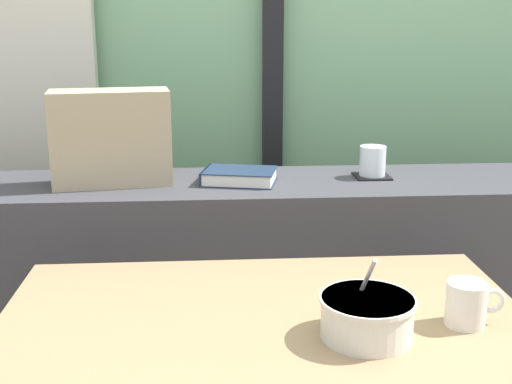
{
  "coord_description": "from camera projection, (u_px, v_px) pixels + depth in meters",
  "views": [
    {
      "loc": [
        -0.19,
        -1.24,
        1.28
      ],
      "look_at": [
        -0.07,
        0.47,
        0.82
      ],
      "focal_mm": 45.96,
      "sensor_mm": 36.0,
      "label": 1
    }
  ],
  "objects": [
    {
      "name": "ceramic_mug",
      "position": [
        467.0,
        304.0,
        1.23
      ],
      "size": [
        0.11,
        0.08,
        0.08
      ],
      "color": "silver",
      "rests_on": "breakfast_table"
    },
    {
      "name": "throw_pillow",
      "position": [
        111.0,
        138.0,
        1.79
      ],
      "size": [
        0.34,
        0.18,
        0.26
      ],
      "primitive_type": "cube",
      "rotation": [
        0.0,
        0.0,
        0.14
      ],
      "color": "tan",
      "rests_on": "dark_console_ledge"
    },
    {
      "name": "soup_bowl",
      "position": [
        367.0,
        317.0,
        1.18
      ],
      "size": [
        0.17,
        0.17,
        0.16
      ],
      "color": "silver",
      "rests_on": "breakfast_table"
    },
    {
      "name": "juice_glass",
      "position": [
        373.0,
        163.0,
        1.89
      ],
      "size": [
        0.08,
        0.08,
        0.09
      ],
      "color": "white",
      "rests_on": "coaster_square"
    },
    {
      "name": "breakfast_table",
      "position": [
        265.0,
        374.0,
        1.3
      ],
      "size": [
        1.04,
        0.63,
        0.71
      ],
      "color": "#826849",
      "rests_on": "ground"
    },
    {
      "name": "dark_console_ledge",
      "position": [
        277.0,
        314.0,
        1.96
      ],
      "size": [
        2.8,
        0.37,
        0.83
      ],
      "primitive_type": "cube",
      "color": "#38383D",
      "rests_on": "ground"
    },
    {
      "name": "window_divider_post",
      "position": [
        273.0,
        10.0,
        2.26
      ],
      "size": [
        0.07,
        0.05,
        2.6
      ],
      "primitive_type": "cube",
      "color": "black",
      "rests_on": "ground"
    },
    {
      "name": "coaster_square",
      "position": [
        372.0,
        176.0,
        1.9
      ],
      "size": [
        0.1,
        0.1,
        0.0
      ],
      "primitive_type": "cube",
      "color": "black",
      "rests_on": "dark_console_ledge"
    },
    {
      "name": "closed_book",
      "position": [
        239.0,
        176.0,
        1.83
      ],
      "size": [
        0.23,
        0.18,
        0.04
      ],
      "color": "#1E2D47",
      "rests_on": "dark_console_ledge"
    },
    {
      "name": "curtain_left_panel",
      "position": [
        8.0,
        25.0,
        2.18
      ],
      "size": [
        0.56,
        0.06,
        2.5
      ],
      "primitive_type": "cube",
      "color": "beige",
      "rests_on": "ground"
    }
  ]
}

